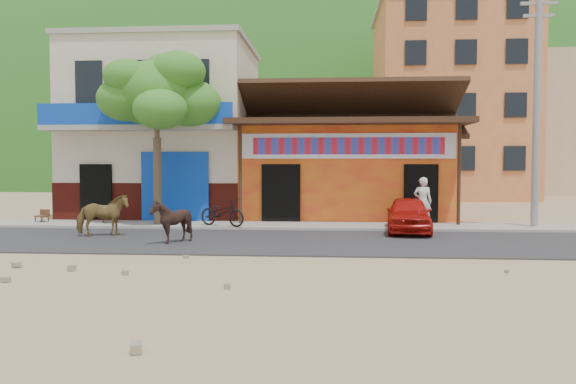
% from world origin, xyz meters
% --- Properties ---
extents(ground, '(120.00, 120.00, 0.00)m').
position_xyz_m(ground, '(0.00, 0.00, 0.00)').
color(ground, '#9E825B').
rests_on(ground, ground).
extents(road, '(60.00, 5.00, 0.04)m').
position_xyz_m(road, '(0.00, 2.50, 0.02)').
color(road, '#28282B').
rests_on(road, ground).
extents(sidewalk, '(60.00, 2.00, 0.12)m').
position_xyz_m(sidewalk, '(0.00, 6.00, 0.06)').
color(sidewalk, gray).
rests_on(sidewalk, ground).
extents(dance_club, '(8.00, 6.00, 3.60)m').
position_xyz_m(dance_club, '(2.00, 10.00, 1.80)').
color(dance_club, orange).
rests_on(dance_club, ground).
extents(cafe_building, '(7.00, 6.00, 7.00)m').
position_xyz_m(cafe_building, '(-5.50, 10.00, 3.50)').
color(cafe_building, beige).
rests_on(cafe_building, ground).
extents(apartment_front, '(9.00, 9.00, 12.00)m').
position_xyz_m(apartment_front, '(9.00, 24.00, 6.00)').
color(apartment_front, '#CC723F').
rests_on(apartment_front, ground).
extents(apartment_rear, '(8.00, 8.00, 10.00)m').
position_xyz_m(apartment_rear, '(18.00, 30.00, 5.00)').
color(apartment_rear, tan).
rests_on(apartment_rear, ground).
extents(hillside, '(100.00, 40.00, 24.00)m').
position_xyz_m(hillside, '(0.00, 70.00, 12.00)').
color(hillside, '#194C14').
rests_on(hillside, ground).
extents(tree, '(3.00, 3.00, 6.00)m').
position_xyz_m(tree, '(-4.60, 5.80, 3.12)').
color(tree, '#2D721E').
rests_on(tree, sidewalk).
extents(utility_pole, '(0.24, 0.24, 8.00)m').
position_xyz_m(utility_pole, '(8.20, 6.00, 4.12)').
color(utility_pole, gray).
rests_on(utility_pole, sidewalk).
extents(cow_tan, '(1.65, 1.22, 1.27)m').
position_xyz_m(cow_tan, '(-5.45, 3.08, 0.67)').
color(cow_tan, olive).
rests_on(cow_tan, road).
extents(cow_dark, '(1.26, 1.17, 1.21)m').
position_xyz_m(cow_dark, '(-2.97, 1.81, 0.64)').
color(cow_dark, black).
rests_on(cow_dark, road).
extents(red_car, '(1.67, 3.47, 1.14)m').
position_xyz_m(red_car, '(3.88, 4.80, 0.61)').
color(red_car, '#B3130C').
rests_on(red_car, road).
extents(scooter, '(1.84, 1.28, 0.92)m').
position_xyz_m(scooter, '(-2.23, 5.31, 0.58)').
color(scooter, black).
rests_on(scooter, sidewalk).
extents(pedestrian, '(0.66, 0.49, 1.65)m').
position_xyz_m(pedestrian, '(4.50, 5.91, 0.94)').
color(pedestrian, silver).
rests_on(pedestrian, sidewalk).
extents(cafe_chair_left, '(0.45, 0.45, 0.83)m').
position_xyz_m(cafe_chair_left, '(-9.00, 6.18, 0.53)').
color(cafe_chair_left, '#4D3219').
rests_on(cafe_chair_left, sidewalk).
extents(cafe_chair_right, '(0.56, 0.56, 0.86)m').
position_xyz_m(cafe_chair_right, '(-6.44, 5.97, 0.55)').
color(cafe_chair_right, '#482D18').
rests_on(cafe_chair_right, sidewalk).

